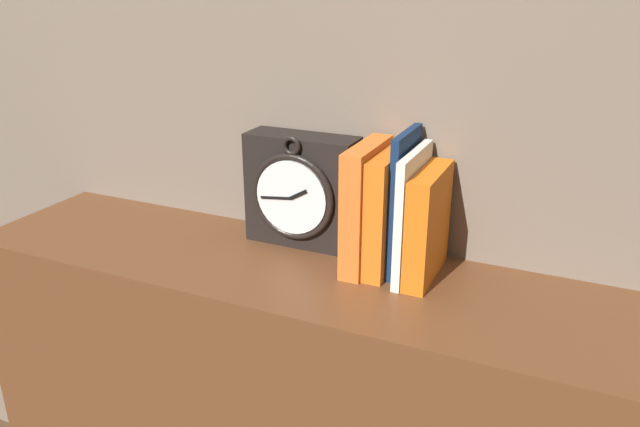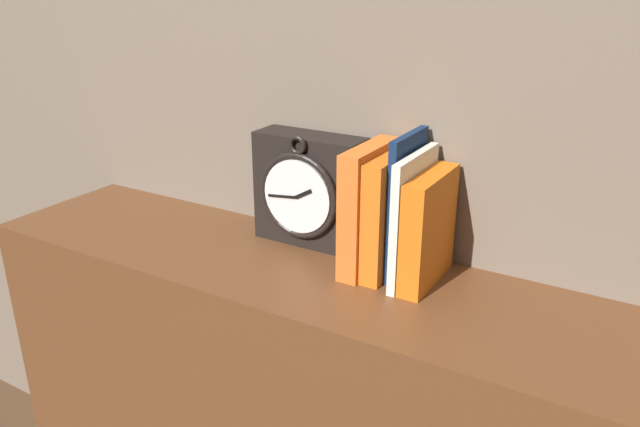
{
  "view_description": "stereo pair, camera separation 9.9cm",
  "coord_description": "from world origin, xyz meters",
  "views": [
    {
      "loc": [
        0.38,
        -0.84,
        1.26
      ],
      "look_at": [
        0.0,
        0.0,
        0.9
      ],
      "focal_mm": 35.0,
      "sensor_mm": 36.0,
      "label": 1
    },
    {
      "loc": [
        0.47,
        -0.79,
        1.26
      ],
      "look_at": [
        0.0,
        0.0,
        0.9
      ],
      "focal_mm": 35.0,
      "sensor_mm": 36.0,
      "label": 2
    }
  ],
  "objects": [
    {
      "name": "book_slot4_orange",
      "position": [
        0.16,
        0.06,
        0.89
      ],
      "size": [
        0.04,
        0.15,
        0.18
      ],
      "color": "orange",
      "rests_on": "bookshelf"
    },
    {
      "name": "book_slot2_navy",
      "position": [
        0.11,
        0.08,
        0.91
      ],
      "size": [
        0.01,
        0.12,
        0.23
      ],
      "color": "#112648",
      "rests_on": "bookshelf"
    },
    {
      "name": "book_slot3_white",
      "position": [
        0.13,
        0.06,
        0.9
      ],
      "size": [
        0.01,
        0.15,
        0.21
      ],
      "color": "white",
      "rests_on": "bookshelf"
    },
    {
      "name": "book_slot1_orange",
      "position": [
        0.09,
        0.07,
        0.9
      ],
      "size": [
        0.03,
        0.14,
        0.2
      ],
      "color": "orange",
      "rests_on": "bookshelf"
    },
    {
      "name": "book_slot0_orange",
      "position": [
        0.05,
        0.06,
        0.9
      ],
      "size": [
        0.04,
        0.15,
        0.21
      ],
      "color": "orange",
      "rests_on": "bookshelf"
    },
    {
      "name": "clock",
      "position": [
        -0.08,
        0.1,
        0.9
      ],
      "size": [
        0.2,
        0.08,
        0.21
      ],
      "color": "black",
      "rests_on": "bookshelf"
    }
  ]
}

